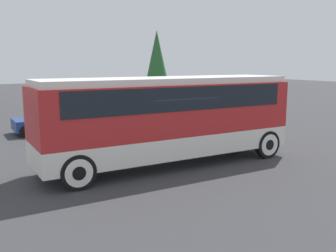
% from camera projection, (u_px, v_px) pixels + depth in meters
% --- Properties ---
extents(ground_plane, '(120.00, 120.00, 0.00)m').
position_uv_depth(ground_plane, '(168.00, 164.00, 13.64)').
color(ground_plane, '#38383A').
extents(tour_bus, '(9.37, 2.51, 3.15)m').
position_uv_depth(tour_bus, '(170.00, 113.00, 13.38)').
color(tour_bus, silver).
rests_on(tour_bus, ground_plane).
extents(parked_car_near, '(4.64, 1.81, 1.32)m').
position_uv_depth(parked_car_near, '(175.00, 116.00, 21.52)').
color(parked_car_near, '#7A6B5B').
rests_on(parked_car_near, ground_plane).
extents(parked_car_mid, '(4.72, 1.95, 1.37)m').
position_uv_depth(parked_car_mid, '(59.00, 119.00, 20.06)').
color(parked_car_mid, navy).
rests_on(parked_car_mid, ground_plane).
extents(tree_left, '(2.04, 2.04, 6.74)m').
position_uv_depth(tree_left, '(157.00, 55.00, 35.87)').
color(tree_left, brown).
rests_on(tree_left, ground_plane).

